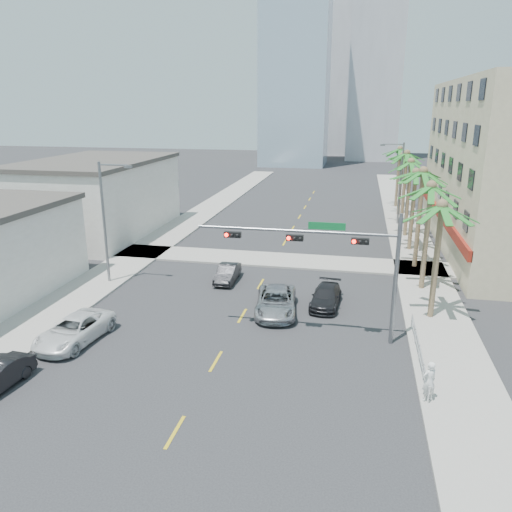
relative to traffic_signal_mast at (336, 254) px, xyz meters
The scene contains 25 objects.
ground 11.06m from the traffic_signal_mast, 126.03° to the right, with size 260.00×260.00×0.00m, color #262628.
sidewalk_right 14.44m from the traffic_signal_mast, 62.71° to the left, with size 4.00×120.00×0.15m, color gray.
sidewalk_left 22.05m from the traffic_signal_mast, 145.89° to the left, with size 4.00×120.00×0.15m, color gray.
sidewalk_cross 15.99m from the traffic_signal_mast, 112.38° to the left, with size 80.00×4.00×0.15m, color gray.
building_left_far 32.30m from the traffic_signal_mast, 141.59° to the left, with size 11.00×18.00×7.20m, color beige.
tower_far_left 90.14m from the traffic_signal_mast, 99.00° to the left, with size 14.00×14.00×48.00m, color #99B2C6.
tower_far_right 105.10m from the traffic_signal_mast, 88.20° to the left, with size 12.00×12.00×60.00m, color #ADADB2.
tower_far_center 118.45m from the traffic_signal_mast, 94.29° to the left, with size 16.00×16.00×42.00m, color #ADADB2.
traffic_signal_mast is the anchor object (origin of this frame).
palm_tree_0 7.37m from the traffic_signal_mast, 34.84° to the left, with size 4.80×4.80×7.80m.
palm_tree_1 11.18m from the traffic_signal_mast, 57.84° to the left, with size 4.80×4.80×8.16m.
palm_tree_2 15.81m from the traffic_signal_mast, 68.07° to the left, with size 4.80×4.80×8.52m.
palm_tree_3 20.59m from the traffic_signal_mast, 73.51° to the left, with size 4.80×4.80×7.80m.
palm_tree_4 25.63m from the traffic_signal_mast, 76.83° to the left, with size 4.80×4.80×8.16m.
palm_tree_5 30.72m from the traffic_signal_mast, 79.05° to the left, with size 4.80×4.80×8.52m.
palm_tree_6 35.78m from the traffic_signal_mast, 80.63° to the left, with size 4.80×4.80×7.80m.
palm_tree_7 40.93m from the traffic_signal_mast, 81.82° to the left, with size 4.80×4.80×8.16m.
streetlight_left 17.84m from the traffic_signal_mast, 160.18° to the left, with size 2.55×0.25×9.00m.
streetlight_right 30.50m from the traffic_signal_mast, 80.16° to the left, with size 2.55×0.25×9.00m.
guardrail 6.59m from the traffic_signal_mast, 23.39° to the right, with size 0.08×8.08×1.00m.
car_parked_far 15.19m from the traffic_signal_mast, 166.53° to the right, with size 2.42×5.25×1.46m, color white.
car_lane_left 12.51m from the traffic_signal_mast, 135.66° to the left, with size 1.35×3.88×1.28m, color black.
car_lane_center 6.48m from the traffic_signal_mast, 141.49° to the left, with size 2.50×5.41×1.50m, color #AAABAF.
car_lane_right 6.58m from the traffic_signal_mast, 98.66° to the left, with size 1.79×4.39×1.27m, color black.
pedestrian 8.28m from the traffic_signal_mast, 51.58° to the right, with size 0.69×0.46×1.90m, color white.
Camera 1 is at (6.77, -18.34, 12.76)m, focal length 35.00 mm.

